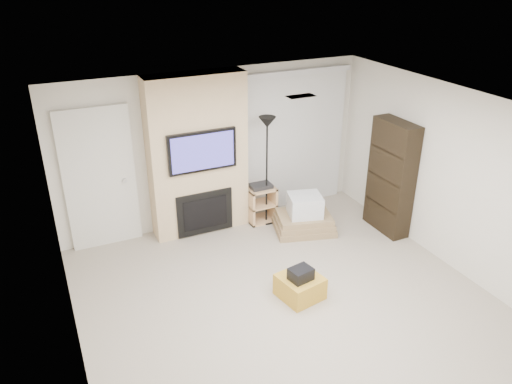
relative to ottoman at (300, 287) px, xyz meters
name	(u,v)px	position (x,y,z in m)	size (l,w,h in m)	color
floor	(297,314)	(-0.20, -0.30, -0.15)	(5.00, 5.50, 0.00)	#A99C8A
ceiling	(306,118)	(-0.20, -0.30, 2.35)	(5.00, 5.50, 0.00)	white
wall_back	(215,148)	(-0.20, 2.45, 1.10)	(5.00, 2.50, 0.00)	silver
wall_left	(68,280)	(-2.70, -0.30, 1.10)	(5.50, 2.50, 0.00)	silver
wall_right	(466,186)	(2.30, -0.30, 1.10)	(5.50, 2.50, 0.00)	silver
hvac_vent	(301,96)	(0.20, 0.50, 2.35)	(0.35, 0.18, 0.01)	silver
ottoman	(300,287)	(0.00, 0.00, 0.00)	(0.50, 0.50, 0.30)	gold
black_bag	(301,274)	(-0.02, -0.04, 0.23)	(0.28, 0.22, 0.16)	black
fireplace_wall	(198,157)	(-0.55, 2.24, 1.09)	(1.50, 0.47, 2.50)	#DCBB8C
entry_door	(100,180)	(-2.00, 2.42, 0.90)	(1.02, 0.11, 2.14)	silver
vertical_blinds	(294,136)	(1.20, 2.40, 1.12)	(1.98, 0.10, 2.37)	silver
floor_lamp	(267,141)	(0.49, 2.00, 1.27)	(0.27, 0.27, 1.80)	black
av_stand	(261,202)	(0.43, 2.07, 0.20)	(0.45, 0.38, 0.66)	#E0AE78
box_stack	(304,217)	(0.91, 1.48, 0.08)	(1.07, 0.91, 0.62)	#997D55
bookshelf	(391,177)	(2.14, 0.98, 0.75)	(0.30, 0.80, 1.80)	black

